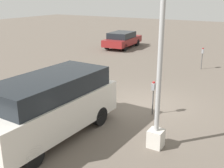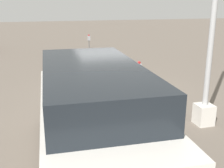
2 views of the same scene
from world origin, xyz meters
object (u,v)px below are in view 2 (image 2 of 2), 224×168
(parking_meter_near, at_px, (139,72))
(lamp_post, at_px, (209,61))
(parked_van, at_px, (94,113))
(parking_meter_far, at_px, (89,40))

(parking_meter_near, bearing_deg, lamp_post, 20.02)
(parking_meter_near, height_order, parked_van, parked_van)
(parking_meter_near, distance_m, parked_van, 3.92)
(parking_meter_near, height_order, parking_meter_far, parking_meter_near)
(parking_meter_near, distance_m, lamp_post, 2.53)
(lamp_post, bearing_deg, parking_meter_far, -173.65)
(lamp_post, bearing_deg, parking_meter_near, -154.85)
(parking_meter_far, xyz_separation_m, lamp_post, (10.10, 1.12, 0.75))
(parking_meter_near, relative_size, lamp_post, 0.23)
(parking_meter_far, xyz_separation_m, parked_van, (11.18, -2.06, 0.12))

